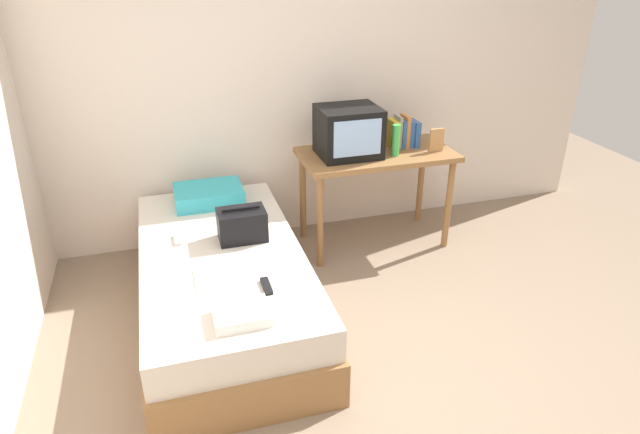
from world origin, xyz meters
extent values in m
plane|color=#84705B|center=(0.00, 0.00, 0.00)|extent=(8.00, 8.00, 0.00)
cube|color=beige|center=(0.00, 2.00, 1.30)|extent=(5.20, 0.10, 2.60)
cube|color=olive|center=(-0.80, 0.88, 0.14)|extent=(1.00, 2.00, 0.28)
cube|color=beige|center=(-0.80, 0.88, 0.38)|extent=(0.97, 1.94, 0.20)
cube|color=olive|center=(0.48, 1.53, 0.75)|extent=(1.16, 0.60, 0.04)
cylinder|color=olive|center=(-0.04, 1.29, 0.36)|extent=(0.05, 0.05, 0.73)
cylinder|color=olive|center=(1.00, 1.29, 0.36)|extent=(0.05, 0.05, 0.73)
cylinder|color=olive|center=(-0.04, 1.77, 0.36)|extent=(0.05, 0.05, 0.73)
cylinder|color=olive|center=(1.00, 1.77, 0.36)|extent=(0.05, 0.05, 0.73)
cube|color=black|center=(0.25, 1.53, 0.95)|extent=(0.44, 0.38, 0.36)
cube|color=#8CB2E0|center=(0.25, 1.34, 0.96)|extent=(0.35, 0.01, 0.26)
cylinder|color=green|center=(0.58, 1.42, 0.88)|extent=(0.06, 0.06, 0.23)
cube|color=gold|center=(0.63, 1.59, 0.87)|extent=(0.04, 0.17, 0.21)
cube|color=gray|center=(0.67, 1.59, 0.89)|extent=(0.02, 0.13, 0.25)
cube|color=#2D5699|center=(0.70, 1.59, 0.87)|extent=(0.03, 0.15, 0.21)
cube|color=#CC7233|center=(0.73, 1.59, 0.89)|extent=(0.03, 0.14, 0.24)
cube|color=#2D5699|center=(0.77, 1.59, 0.87)|extent=(0.04, 0.14, 0.20)
cube|color=#2D5699|center=(0.81, 1.59, 0.86)|extent=(0.04, 0.17, 0.20)
cube|color=#B27F4C|center=(0.91, 1.41, 0.85)|extent=(0.11, 0.02, 0.18)
cube|color=#33A8B7|center=(-0.79, 1.61, 0.54)|extent=(0.48, 0.36, 0.12)
cube|color=black|center=(-0.65, 0.99, 0.58)|extent=(0.30, 0.20, 0.20)
cylinder|color=black|center=(-0.65, 0.99, 0.69)|extent=(0.24, 0.02, 0.02)
cube|color=white|center=(-0.89, 0.58, 0.48)|extent=(0.21, 0.29, 0.01)
cube|color=black|center=(-0.62, 0.39, 0.49)|extent=(0.04, 0.16, 0.02)
cube|color=#B7B7BC|center=(-1.05, 1.08, 0.49)|extent=(0.04, 0.14, 0.02)
cube|color=white|center=(-0.79, 0.15, 0.51)|extent=(0.28, 0.22, 0.06)
camera|label=1|loc=(-1.06, -2.09, 2.16)|focal=30.63mm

